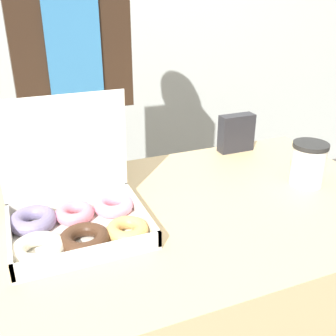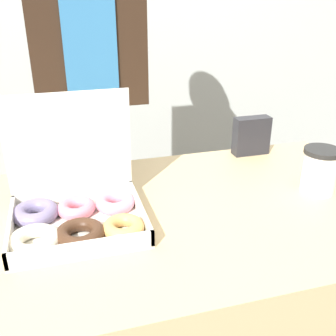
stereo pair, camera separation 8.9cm
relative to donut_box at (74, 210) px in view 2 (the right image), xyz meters
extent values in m
cube|color=tan|center=(0.31, 0.00, -0.41)|extent=(1.05, 0.68, 0.75)
cube|color=silver|center=(0.01, -0.02, -0.04)|extent=(0.30, 0.25, 0.01)
cube|color=silver|center=(-0.14, -0.02, -0.02)|extent=(0.01, 0.25, 0.04)
cube|color=silver|center=(0.15, -0.02, -0.02)|extent=(0.01, 0.25, 0.04)
cube|color=silver|center=(0.01, -0.13, -0.02)|extent=(0.30, 0.01, 0.04)
cube|color=silver|center=(0.01, 0.10, -0.02)|extent=(0.30, 0.01, 0.04)
cube|color=silver|center=(0.01, 0.10, 0.13)|extent=(0.30, 0.02, 0.25)
torus|color=silver|center=(-0.09, -0.07, -0.02)|extent=(0.15, 0.15, 0.03)
torus|color=slate|center=(-0.09, 0.04, -0.02)|extent=(0.14, 0.14, 0.03)
torus|color=#422819|center=(0.01, -0.07, -0.02)|extent=(0.13, 0.13, 0.03)
torus|color=pink|center=(0.01, 0.04, -0.02)|extent=(0.13, 0.13, 0.03)
torus|color=tan|center=(0.10, -0.07, -0.02)|extent=(0.12, 0.12, 0.03)
torus|color=pink|center=(0.10, 0.04, -0.02)|extent=(0.13, 0.13, 0.03)
cylinder|color=silver|center=(0.64, -0.01, 0.02)|extent=(0.09, 0.09, 0.11)
cylinder|color=black|center=(0.64, -0.01, 0.08)|extent=(0.10, 0.10, 0.01)
cube|color=#232328|center=(0.59, 0.29, 0.02)|extent=(0.12, 0.04, 0.12)
cylinder|color=gray|center=(0.11, 0.52, -0.34)|extent=(0.20, 0.20, 0.90)
cube|color=black|center=(0.11, 0.52, 0.40)|extent=(0.36, 0.16, 0.57)
cube|color=teal|center=(0.11, 0.44, 0.34)|extent=(0.16, 0.01, 0.37)
camera|label=1|loc=(-0.09, -0.77, 0.46)|focal=42.00mm
camera|label=2|loc=(-0.01, -0.80, 0.46)|focal=42.00mm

